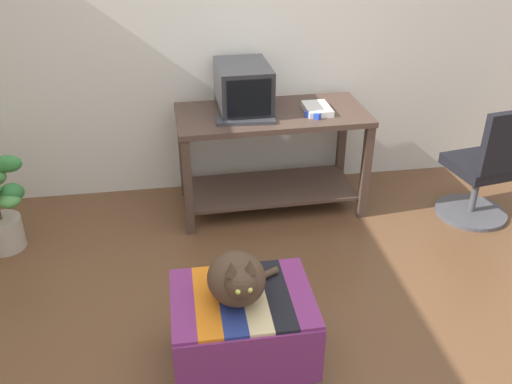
# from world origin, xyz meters

# --- Properties ---
(ground_plane) EXTENTS (14.00, 14.00, 0.00)m
(ground_plane) POSITION_xyz_m (0.00, 0.00, 0.00)
(ground_plane) COLOR brown
(back_wall) EXTENTS (8.00, 0.10, 2.60)m
(back_wall) POSITION_xyz_m (0.00, 2.05, 1.30)
(back_wall) COLOR silver
(back_wall) RESTS_ON ground_plane
(desk) EXTENTS (1.37, 0.67, 0.76)m
(desk) POSITION_xyz_m (0.27, 1.60, 0.52)
(desk) COLOR #4C382D
(desk) RESTS_ON ground_plane
(tv_monitor) EXTENTS (0.37, 0.52, 0.33)m
(tv_monitor) POSITION_xyz_m (0.08, 1.68, 0.92)
(tv_monitor) COLOR #28282B
(tv_monitor) RESTS_ON desk
(keyboard) EXTENTS (0.41, 0.18, 0.02)m
(keyboard) POSITION_xyz_m (0.06, 1.45, 0.78)
(keyboard) COLOR #333338
(keyboard) RESTS_ON desk
(book) EXTENTS (0.18, 0.26, 0.04)m
(book) POSITION_xyz_m (0.59, 1.56, 0.79)
(book) COLOR white
(book) RESTS_ON desk
(ottoman_with_blanket) EXTENTS (0.70, 0.55, 0.43)m
(ottoman_with_blanket) POSITION_xyz_m (-0.16, 0.04, 0.22)
(ottoman_with_blanket) COLOR #4C4238
(ottoman_with_blanket) RESTS_ON ground_plane
(cat) EXTENTS (0.38, 0.38, 0.31)m
(cat) POSITION_xyz_m (-0.18, 0.03, 0.56)
(cat) COLOR #473323
(cat) RESTS_ON ottoman_with_blanket
(office_chair) EXTENTS (0.52, 0.52, 0.89)m
(office_chair) POSITION_xyz_m (1.75, 1.17, 0.39)
(office_chair) COLOR #4C4C51
(office_chair) RESTS_ON ground_plane
(stapler) EXTENTS (0.11, 0.10, 0.04)m
(stapler) POSITION_xyz_m (0.53, 1.45, 0.78)
(stapler) COLOR #2342B7
(stapler) RESTS_ON desk
(pen) EXTENTS (0.14, 0.04, 0.01)m
(pen) POSITION_xyz_m (0.63, 1.62, 0.77)
(pen) COLOR #B7B7BC
(pen) RESTS_ON desk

